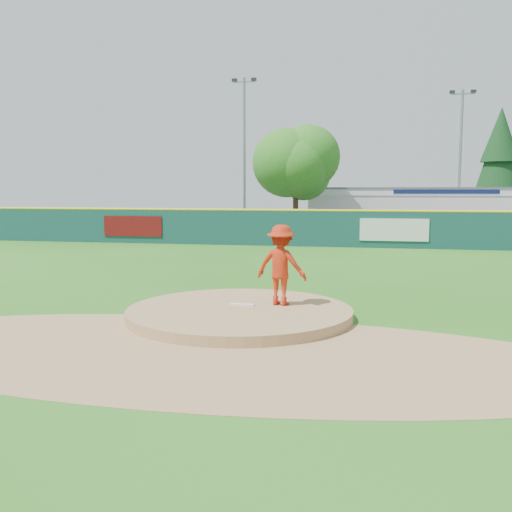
% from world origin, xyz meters
% --- Properties ---
extents(ground, '(120.00, 120.00, 0.00)m').
position_xyz_m(ground, '(0.00, 0.00, 0.00)').
color(ground, '#286B19').
rests_on(ground, ground).
extents(pitchers_mound, '(5.50, 5.50, 0.50)m').
position_xyz_m(pitchers_mound, '(0.00, 0.00, 0.00)').
color(pitchers_mound, '#9E774C').
rests_on(pitchers_mound, ground).
extents(pitching_rubber, '(0.60, 0.15, 0.04)m').
position_xyz_m(pitching_rubber, '(0.00, 0.30, 0.27)').
color(pitching_rubber, white).
rests_on(pitching_rubber, pitchers_mound).
extents(infield_dirt_arc, '(15.40, 15.40, 0.01)m').
position_xyz_m(infield_dirt_arc, '(0.00, -3.00, 0.01)').
color(infield_dirt_arc, '#9E774C').
rests_on(infield_dirt_arc, ground).
extents(parking_lot, '(44.00, 16.00, 0.02)m').
position_xyz_m(parking_lot, '(0.00, 27.00, 0.01)').
color(parking_lot, '#38383A').
rests_on(parking_lot, ground).
extents(pitcher, '(1.43, 1.02, 2.01)m').
position_xyz_m(pitcher, '(0.93, 0.61, 1.25)').
color(pitcher, '#B7260F').
rests_on(pitcher, pitchers_mound).
extents(van, '(4.84, 3.19, 1.24)m').
position_xyz_m(van, '(2.33, 21.57, 0.64)').
color(van, white).
rests_on(van, parking_lot).
extents(pool_building_grp, '(15.20, 8.20, 3.31)m').
position_xyz_m(pool_building_grp, '(6.00, 31.99, 1.66)').
color(pool_building_grp, silver).
rests_on(pool_building_grp, ground).
extents(fence_banners, '(18.52, 0.04, 1.20)m').
position_xyz_m(fence_banners, '(-3.20, 17.92, 1.00)').
color(fence_banners, '#600D0D').
rests_on(fence_banners, ground).
extents(playground_slide, '(0.94, 2.64, 1.45)m').
position_xyz_m(playground_slide, '(-11.73, 22.98, 0.74)').
color(playground_slide, '#1722C9').
rests_on(playground_slide, ground).
extents(outfield_fence, '(40.00, 0.14, 2.07)m').
position_xyz_m(outfield_fence, '(0.00, 18.00, 1.09)').
color(outfield_fence, '#133E3C').
rests_on(outfield_fence, ground).
extents(deciduous_tree, '(5.60, 5.60, 7.36)m').
position_xyz_m(deciduous_tree, '(-2.00, 25.00, 4.55)').
color(deciduous_tree, '#382314').
rests_on(deciduous_tree, ground).
extents(conifer_tree, '(4.40, 4.40, 9.50)m').
position_xyz_m(conifer_tree, '(13.00, 36.00, 5.54)').
color(conifer_tree, '#382314').
rests_on(conifer_tree, ground).
extents(light_pole_left, '(1.75, 0.25, 11.00)m').
position_xyz_m(light_pole_left, '(-6.00, 27.00, 6.05)').
color(light_pole_left, gray).
rests_on(light_pole_left, ground).
extents(light_pole_right, '(1.75, 0.25, 10.00)m').
position_xyz_m(light_pole_right, '(9.00, 29.00, 5.54)').
color(light_pole_right, gray).
rests_on(light_pole_right, ground).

